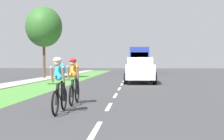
% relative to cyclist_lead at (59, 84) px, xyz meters
% --- Properties ---
extents(ground_plane, '(120.00, 120.00, 0.00)m').
position_rel_cyclist_lead_xyz_m(ground_plane, '(1.30, 13.10, -0.81)').
color(ground_plane, '#38383A').
extents(grass_verge, '(2.92, 70.00, 0.01)m').
position_rel_cyclist_lead_xyz_m(grass_verge, '(-3.48, 13.10, -0.81)').
color(grass_verge, '#478438').
rests_on(grass_verge, ground_plane).
extents(sidewalk_concrete, '(1.75, 70.00, 0.10)m').
position_rel_cyclist_lead_xyz_m(sidewalk_concrete, '(-5.81, 13.10, -0.81)').
color(sidewalk_concrete, '#9E998E').
rests_on(sidewalk_concrete, ground_plane).
extents(lane_markings_center, '(0.12, 54.30, 0.01)m').
position_rel_cyclist_lead_xyz_m(lane_markings_center, '(1.30, 17.10, -0.81)').
color(lane_markings_center, white).
rests_on(lane_markings_center, ground_plane).
extents(cyclist_lead, '(0.42, 1.72, 1.58)m').
position_rel_cyclist_lead_xyz_m(cyclist_lead, '(0.00, 0.00, 0.00)').
color(cyclist_lead, black).
rests_on(cyclist_lead, ground_plane).
extents(cyclist_trailing, '(0.42, 1.72, 1.58)m').
position_rel_cyclist_lead_xyz_m(cyclist_trailing, '(0.05, 1.94, 0.00)').
color(cyclist_trailing, black).
rests_on(cyclist_trailing, ground_plane).
extents(suv_white, '(2.15, 4.70, 1.79)m').
position_rel_cyclist_lead_xyz_m(suv_white, '(2.50, 13.46, 0.14)').
color(suv_white, silver).
rests_on(suv_white, ground_plane).
extents(sedan_red, '(1.98, 4.30, 1.52)m').
position_rel_cyclist_lead_xyz_m(sedan_red, '(2.78, 25.79, -0.04)').
color(sedan_red, red).
rests_on(sedan_red, ground_plane).
extents(bus_blue, '(2.78, 11.60, 3.48)m').
position_rel_cyclist_lead_xyz_m(bus_blue, '(2.79, 37.76, 1.17)').
color(bus_blue, '#23389E').
rests_on(bus_blue, ground_plane).
extents(pickup_black, '(2.22, 5.10, 1.64)m').
position_rel_cyclist_lead_xyz_m(pickup_black, '(2.46, 55.62, 0.02)').
color(pickup_black, black).
rests_on(pickup_black, ground_plane).
extents(street_tree_near, '(3.33, 3.33, 6.54)m').
position_rel_cyclist_lead_xyz_m(street_tree_near, '(-6.15, 19.51, 3.88)').
color(street_tree_near, brown).
rests_on(street_tree_near, ground_plane).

